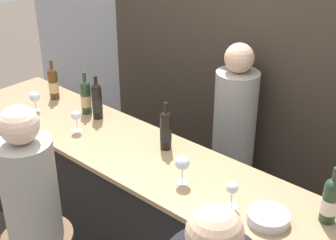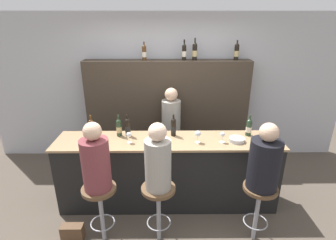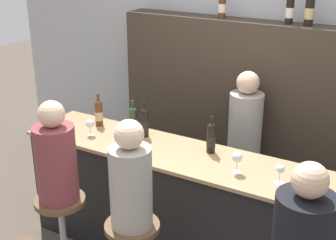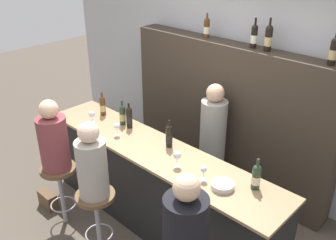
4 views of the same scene
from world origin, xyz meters
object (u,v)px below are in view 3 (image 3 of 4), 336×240
guest_seated_left (56,158)px  wine_glass_0 (90,124)px  wine_bottle_counter_1 (133,120)px  bar_stool_left (61,217)px  wine_glass_2 (237,158)px  wine_bottle_counter_0 (99,113)px  wine_glass_3 (280,170)px  bartender (243,151)px  wine_glass_1 (134,134)px  metal_bowl (309,186)px  wine_bottle_backbar_0 (222,5)px  wine_bottle_backbar_2 (310,9)px  guest_seated_right (303,235)px  wine_bottle_counter_3 (211,137)px  wine_bottle_counter_2 (145,122)px  wine_bottle_backbar_1 (290,9)px  guest_seated_middle (131,181)px

guest_seated_left → wine_glass_0: bearing=106.5°
wine_bottle_counter_1 → bar_stool_left: size_ratio=0.41×
wine_glass_2 → wine_bottle_counter_0: bearing=171.4°
wine_glass_3 → bartender: bartender is taller
wine_bottle_counter_1 → wine_glass_1: wine_bottle_counter_1 is taller
wine_bottle_counter_1 → metal_bowl: bearing=-7.1°
wine_bottle_backbar_0 → wine_glass_0: (-0.58, -1.34, -0.87)m
wine_glass_1 → bartender: 1.21m
wine_bottle_counter_0 → wine_bottle_backbar_2: (1.48, 1.12, 0.87)m
wine_glass_1 → wine_bottle_counter_1: bearing=126.9°
guest_seated_left → guest_seated_right: (1.80, 0.00, -0.02)m
wine_bottle_counter_3 → guest_seated_left: 1.19m
wine_bottle_counter_1 → guest_seated_left: guest_seated_left is taller
wine_bottle_counter_2 → bartender: bartender is taller
wine_glass_3 → bar_stool_left: (-1.47, -0.61, -0.51)m
wine_bottle_counter_0 → metal_bowl: (1.93, -0.19, -0.10)m
wine_glass_3 → metal_bowl: (0.20, 0.02, -0.08)m
wine_bottle_counter_2 → wine_glass_1: (0.04, -0.21, -0.02)m
wine_bottle_counter_3 → metal_bowl: 0.85m
wine_bottle_counter_2 → wine_glass_0: 0.47m
wine_bottle_backbar_1 → bar_stool_left: 2.62m
wine_bottle_counter_1 → wine_glass_3: size_ratio=2.08×
wine_glass_1 → bartender: size_ratio=0.10×
wine_glass_1 → guest_seated_right: 1.65m
wine_bottle_backbar_2 → guest_seated_left: 2.47m
wine_bottle_backbar_2 → wine_bottle_counter_0: bearing=-142.8°
wine_bottle_counter_1 → wine_glass_0: bearing=-144.0°
wine_bottle_counter_0 → bar_stool_left: (0.26, -0.83, -0.53)m
metal_bowl → guest_seated_middle: bearing=-147.9°
wine_bottle_counter_2 → guest_seated_right: size_ratio=0.40×
wine_bottle_counter_3 → bartender: size_ratio=0.21×
wine_bottle_backbar_0 → metal_bowl: 2.06m
wine_bottle_counter_3 → wine_glass_2: (0.31, -0.21, -0.01)m
wine_bottle_counter_2 → guest_seated_right: (1.57, -0.83, -0.06)m
metal_bowl → wine_bottle_backbar_0: bearing=134.0°
wine_glass_2 → guest_seated_left: (-1.16, -0.61, -0.03)m
wine_bottle_counter_0 → wine_glass_3: bearing=-7.1°
wine_bottle_counter_1 → wine_bottle_backbar_0: bearing=75.7°
wine_glass_2 → bartender: bearing=108.0°
wine_glass_0 → wine_glass_2: wine_glass_2 is taller
wine_glass_2 → metal_bowl: wine_glass_2 is taller
wine_bottle_backbar_0 → wine_glass_1: 1.60m
wine_bottle_backbar_1 → wine_glass_0: size_ratio=2.27×
wine_bottle_backbar_2 → wine_glass_3: 1.63m
bar_stool_left → wine_bottle_counter_0: bearing=107.2°
guest_seated_middle → bartender: bearing=83.8°
guest_seated_middle → wine_bottle_backbar_0: bearing=97.7°
wine_bottle_counter_2 → wine_bottle_backbar_2: size_ratio=0.86×
metal_bowl → guest_seated_middle: 1.19m
bartender → wine_glass_3: bearing=-57.2°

